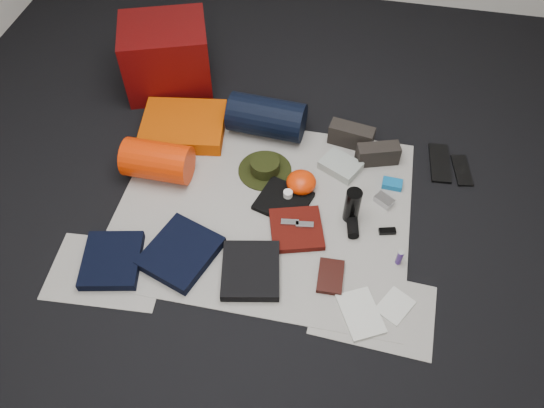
% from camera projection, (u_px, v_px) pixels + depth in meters
% --- Properties ---
extents(floor, '(4.50, 4.50, 0.02)m').
position_uv_depth(floor, '(264.00, 210.00, 2.95)').
color(floor, black).
rests_on(floor, ground).
extents(newspaper_mat, '(1.60, 1.30, 0.01)m').
position_uv_depth(newspaper_mat, '(264.00, 208.00, 2.94)').
color(newspaper_mat, beige).
rests_on(newspaper_mat, floor).
extents(newspaper_sheet_front_left, '(0.61, 0.44, 0.00)m').
position_uv_depth(newspaper_sheet_front_left, '(107.00, 271.00, 2.70)').
color(newspaper_sheet_front_left, beige).
rests_on(newspaper_sheet_front_left, floor).
extents(newspaper_sheet_front_right, '(0.60, 0.43, 0.00)m').
position_uv_depth(newspaper_sheet_front_right, '(374.00, 310.00, 2.56)').
color(newspaper_sheet_front_right, beige).
rests_on(newspaper_sheet_front_right, floor).
extents(red_cabinet, '(0.66, 0.60, 0.45)m').
position_uv_depth(red_cabinet, '(167.00, 56.00, 3.43)').
color(red_cabinet, '#530606').
rests_on(red_cabinet, floor).
extents(sleeping_pad, '(0.56, 0.48, 0.09)m').
position_uv_depth(sleeping_pad, '(184.00, 126.00, 3.28)').
color(sleeping_pad, '#CC4802').
rests_on(sleeping_pad, newspaper_mat).
extents(stuff_sack, '(0.38, 0.23, 0.22)m').
position_uv_depth(stuff_sack, '(157.00, 161.00, 3.01)').
color(stuff_sack, red).
rests_on(stuff_sack, newspaper_mat).
extents(sack_strap_left, '(0.02, 0.22, 0.22)m').
position_uv_depth(sack_strap_left, '(141.00, 159.00, 3.02)').
color(sack_strap_left, black).
rests_on(sack_strap_left, newspaper_mat).
extents(sack_strap_right, '(0.02, 0.22, 0.22)m').
position_uv_depth(sack_strap_right, '(174.00, 164.00, 3.00)').
color(sack_strap_right, black).
rests_on(sack_strap_right, newspaper_mat).
extents(navy_duffel, '(0.47, 0.27, 0.24)m').
position_uv_depth(navy_duffel, '(267.00, 117.00, 3.22)').
color(navy_duffel, black).
rests_on(navy_duffel, newspaper_mat).
extents(boonie_brim, '(0.36, 0.36, 0.01)m').
position_uv_depth(boonie_brim, '(265.00, 170.00, 3.11)').
color(boonie_brim, black).
rests_on(boonie_brim, newspaper_mat).
extents(boonie_crown, '(0.17, 0.17, 0.08)m').
position_uv_depth(boonie_crown, '(265.00, 166.00, 3.07)').
color(boonie_crown, black).
rests_on(boonie_crown, boonie_brim).
extents(hiking_boot_left, '(0.28, 0.14, 0.13)m').
position_uv_depth(hiking_boot_left, '(351.00, 136.00, 3.20)').
color(hiking_boot_left, black).
rests_on(hiking_boot_left, newspaper_mat).
extents(hiking_boot_right, '(0.26, 0.16, 0.12)m').
position_uv_depth(hiking_boot_right, '(378.00, 154.00, 3.11)').
color(hiking_boot_right, black).
rests_on(hiking_boot_right, newspaper_mat).
extents(flip_flop_left, '(0.14, 0.31, 0.02)m').
position_uv_depth(flip_flop_left, '(440.00, 163.00, 3.15)').
color(flip_flop_left, black).
rests_on(flip_flop_left, floor).
extents(flip_flop_right, '(0.13, 0.25, 0.01)m').
position_uv_depth(flip_flop_right, '(462.00, 170.00, 3.11)').
color(flip_flop_right, black).
rests_on(flip_flop_right, floor).
extents(trousers_navy_a, '(0.35, 0.38, 0.05)m').
position_uv_depth(trousers_navy_a, '(112.00, 260.00, 2.70)').
color(trousers_navy_a, black).
rests_on(trousers_navy_a, newspaper_mat).
extents(trousers_navy_b, '(0.42, 0.45, 0.06)m').
position_uv_depth(trousers_navy_b, '(181.00, 253.00, 2.73)').
color(trousers_navy_b, black).
rests_on(trousers_navy_b, newspaper_mat).
extents(trousers_charcoal, '(0.35, 0.38, 0.05)m').
position_uv_depth(trousers_charcoal, '(251.00, 270.00, 2.67)').
color(trousers_charcoal, black).
rests_on(trousers_charcoal, newspaper_mat).
extents(black_tshirt, '(0.33, 0.32, 0.03)m').
position_uv_depth(black_tshirt, '(283.00, 201.00, 2.95)').
color(black_tshirt, black).
rests_on(black_tshirt, newspaper_mat).
extents(red_shirt, '(0.34, 0.34, 0.04)m').
position_uv_depth(red_shirt, '(296.00, 229.00, 2.83)').
color(red_shirt, '#490C08').
rests_on(red_shirt, newspaper_mat).
extents(orange_stuff_sack, '(0.20, 0.20, 0.11)m').
position_uv_depth(orange_stuff_sack, '(301.00, 182.00, 2.98)').
color(orange_stuff_sack, red).
rests_on(orange_stuff_sack, newspaper_mat).
extents(first_aid_pouch, '(0.27, 0.25, 0.05)m').
position_uv_depth(first_aid_pouch, '(341.00, 166.00, 3.10)').
color(first_aid_pouch, '#949C94').
rests_on(first_aid_pouch, newspaper_mat).
extents(water_bottle, '(0.10, 0.10, 0.21)m').
position_uv_depth(water_bottle, '(352.00, 205.00, 2.82)').
color(water_bottle, black).
rests_on(water_bottle, newspaper_mat).
extents(speaker, '(0.09, 0.17, 0.06)m').
position_uv_depth(speaker, '(352.00, 224.00, 2.84)').
color(speaker, black).
rests_on(speaker, newspaper_mat).
extents(compact_camera, '(0.12, 0.11, 0.04)m').
position_uv_depth(compact_camera, '(384.00, 201.00, 2.95)').
color(compact_camera, '#B4B4B9').
rests_on(compact_camera, newspaper_mat).
extents(cyan_case, '(0.12, 0.08, 0.04)m').
position_uv_depth(cyan_case, '(392.00, 184.00, 3.03)').
color(cyan_case, '#10629F').
rests_on(cyan_case, newspaper_mat).
extents(toiletry_purple, '(0.04, 0.04, 0.09)m').
position_uv_depth(toiletry_purple, '(399.00, 258.00, 2.69)').
color(toiletry_purple, '#3D216C').
rests_on(toiletry_purple, newspaper_mat).
extents(toiletry_clear, '(0.03, 0.03, 0.09)m').
position_uv_depth(toiletry_clear, '(400.00, 257.00, 2.69)').
color(toiletry_clear, '#A0A49F').
rests_on(toiletry_clear, newspaper_mat).
extents(paperback_book, '(0.13, 0.20, 0.03)m').
position_uv_depth(paperback_book, '(330.00, 276.00, 2.66)').
color(paperback_book, black).
rests_on(paperback_book, newspaper_mat).
extents(map_booklet, '(0.27, 0.30, 0.01)m').
position_uv_depth(map_booklet, '(361.00, 313.00, 2.54)').
color(map_booklet, silver).
rests_on(map_booklet, newspaper_mat).
extents(map_printout, '(0.20, 0.22, 0.01)m').
position_uv_depth(map_printout, '(395.00, 306.00, 2.57)').
color(map_printout, silver).
rests_on(map_printout, newspaper_mat).
extents(sunglasses, '(0.10, 0.06, 0.02)m').
position_uv_depth(sunglasses, '(387.00, 231.00, 2.83)').
color(sunglasses, black).
rests_on(sunglasses, newspaper_mat).
extents(key_cluster, '(0.09, 0.09, 0.01)m').
position_uv_depth(key_cluster, '(120.00, 282.00, 2.65)').
color(key_cluster, '#B4B4B9').
rests_on(key_cluster, newspaper_mat).
extents(tape_roll, '(0.05, 0.05, 0.04)m').
position_uv_depth(tape_roll, '(288.00, 194.00, 2.95)').
color(tape_roll, white).
rests_on(tape_roll, black_tshirt).
extents(energy_bar_a, '(0.10, 0.05, 0.01)m').
position_uv_depth(energy_bar_a, '(290.00, 222.00, 2.83)').
color(energy_bar_a, '#B4B4B9').
rests_on(energy_bar_a, red_shirt).
extents(energy_bar_b, '(0.10, 0.05, 0.01)m').
position_uv_depth(energy_bar_b, '(305.00, 225.00, 2.82)').
color(energy_bar_b, '#B4B4B9').
rests_on(energy_bar_b, red_shirt).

